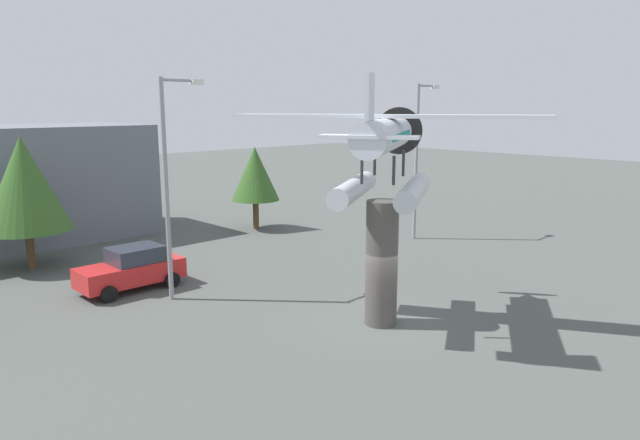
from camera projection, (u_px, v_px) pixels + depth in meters
The scene contains 8 objects.
ground_plane at pixel (380, 323), 20.28m from camera, with size 140.00×140.00×0.00m, color #4C514C.
display_pedestal at pixel (382, 263), 19.86m from camera, with size 1.10×1.10×4.30m, color #4C4742.
floatplane_monument at pixel (385, 150), 19.25m from camera, with size 7.04×9.49×4.00m.
car_mid_red at pixel (132, 268), 23.87m from camera, with size 4.20×2.02×1.76m.
streetlight_primary at pixel (170, 174), 22.01m from camera, with size 1.84×0.28×8.44m.
streetlight_secondary at pixel (418, 151), 32.34m from camera, with size 1.84×0.28×8.56m.
tree_east at pixel (24, 184), 26.28m from camera, with size 3.84×3.84×6.08m.
tree_center_back at pixel (255, 174), 35.11m from camera, with size 2.89×2.89×4.99m.
Camera 1 is at (-14.89, -12.30, 7.43)m, focal length 32.89 mm.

